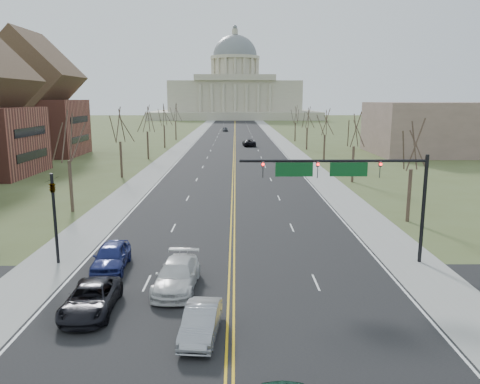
{
  "coord_description": "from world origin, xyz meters",
  "views": [
    {
      "loc": [
        0.26,
        -16.04,
        10.68
      ],
      "look_at": [
        0.62,
        22.44,
        3.0
      ],
      "focal_mm": 35.0,
      "sensor_mm": 36.0,
      "label": 1
    }
  ],
  "objects_px": {
    "car_far_nb": "(249,143)",
    "car_sb_inner_lead": "(201,322)",
    "car_sb_inner_second": "(177,275)",
    "car_sb_outer_second": "(111,256)",
    "signal_mast": "(347,177)",
    "car_sb_outer_lead": "(91,299)",
    "signal_left": "(54,209)",
    "car_far_sb": "(225,129)"
  },
  "relations": [
    {
      "from": "car_sb_inner_lead",
      "to": "car_sb_inner_second",
      "type": "xyz_separation_m",
      "value": [
        -1.76,
        5.5,
        0.1
      ]
    },
    {
      "from": "car_sb_inner_lead",
      "to": "car_far_nb",
      "type": "height_order",
      "value": "car_far_nb"
    },
    {
      "from": "car_sb_outer_second",
      "to": "car_sb_inner_second",
      "type": "bearing_deg",
      "value": -38.26
    },
    {
      "from": "car_sb_inner_lead",
      "to": "car_sb_outer_second",
      "type": "bearing_deg",
      "value": 131.01
    },
    {
      "from": "signal_left",
      "to": "car_sb_outer_second",
      "type": "xyz_separation_m",
      "value": [
        3.83,
        -1.14,
        -2.86
      ]
    },
    {
      "from": "signal_mast",
      "to": "car_sb_outer_second",
      "type": "relative_size",
      "value": 2.46
    },
    {
      "from": "signal_mast",
      "to": "car_far_sb",
      "type": "distance_m",
      "value": 127.77
    },
    {
      "from": "car_sb_outer_lead",
      "to": "car_far_nb",
      "type": "distance_m",
      "value": 85.97
    },
    {
      "from": "car_sb_inner_second",
      "to": "signal_left",
      "type": "bearing_deg",
      "value": 155.66
    },
    {
      "from": "signal_mast",
      "to": "car_sb_inner_second",
      "type": "xyz_separation_m",
      "value": [
        -10.54,
        -4.32,
        -4.95
      ]
    },
    {
      "from": "car_sb_outer_lead",
      "to": "car_far_nb",
      "type": "xyz_separation_m",
      "value": [
        10.45,
        85.33,
        0.09
      ]
    },
    {
      "from": "car_sb_inner_lead",
      "to": "car_sb_inner_second",
      "type": "distance_m",
      "value": 5.78
    },
    {
      "from": "car_sb_inner_lead",
      "to": "car_sb_outer_second",
      "type": "relative_size",
      "value": 0.87
    },
    {
      "from": "signal_mast",
      "to": "car_far_nb",
      "type": "relative_size",
      "value": 2.09
    },
    {
      "from": "car_sb_outer_lead",
      "to": "car_far_sb",
      "type": "distance_m",
      "value": 134.58
    },
    {
      "from": "signal_left",
      "to": "car_sb_outer_second",
      "type": "height_order",
      "value": "signal_left"
    },
    {
      "from": "car_sb_inner_second",
      "to": "car_far_nb",
      "type": "xyz_separation_m",
      "value": [
        6.45,
        82.36,
        0.01
      ]
    },
    {
      "from": "signal_mast",
      "to": "car_sb_outer_second",
      "type": "xyz_separation_m",
      "value": [
        -15.11,
        -1.14,
        -4.91
      ]
    },
    {
      "from": "car_far_nb",
      "to": "car_far_sb",
      "type": "xyz_separation_m",
      "value": [
        -6.53,
        49.19,
        -0.12
      ]
    },
    {
      "from": "car_sb_inner_lead",
      "to": "car_far_sb",
      "type": "xyz_separation_m",
      "value": [
        -1.85,
        137.05,
        -0.02
      ]
    },
    {
      "from": "car_sb_inner_lead",
      "to": "car_sb_inner_second",
      "type": "bearing_deg",
      "value": 112.71
    },
    {
      "from": "car_sb_inner_second",
      "to": "car_sb_inner_lead",
      "type": "bearing_deg",
      "value": -69.3
    },
    {
      "from": "car_sb_inner_second",
      "to": "car_sb_outer_lead",
      "type": "bearing_deg",
      "value": -140.48
    },
    {
      "from": "car_far_nb",
      "to": "car_sb_outer_second",
      "type": "bearing_deg",
      "value": 77.26
    },
    {
      "from": "signal_mast",
      "to": "car_sb_outer_lead",
      "type": "height_order",
      "value": "signal_mast"
    },
    {
      "from": "signal_mast",
      "to": "car_sb_inner_lead",
      "type": "xyz_separation_m",
      "value": [
        -8.78,
        -9.82,
        -5.05
      ]
    },
    {
      "from": "car_far_sb",
      "to": "car_sb_outer_second",
      "type": "bearing_deg",
      "value": -97.74
    },
    {
      "from": "signal_mast",
      "to": "car_sb_inner_lead",
      "type": "relative_size",
      "value": 2.84
    },
    {
      "from": "signal_left",
      "to": "car_sb_outer_second",
      "type": "distance_m",
      "value": 4.92
    },
    {
      "from": "signal_mast",
      "to": "car_far_nb",
      "type": "distance_m",
      "value": 78.3
    },
    {
      "from": "signal_mast",
      "to": "car_sb_inner_second",
      "type": "distance_m",
      "value": 12.43
    },
    {
      "from": "signal_left",
      "to": "car_sb_outer_lead",
      "type": "xyz_separation_m",
      "value": [
        4.4,
        -7.3,
        -2.99
      ]
    },
    {
      "from": "car_sb_outer_lead",
      "to": "car_sb_outer_second",
      "type": "xyz_separation_m",
      "value": [
        -0.57,
        6.16,
        0.13
      ]
    },
    {
      "from": "car_far_nb",
      "to": "car_far_sb",
      "type": "height_order",
      "value": "car_far_nb"
    },
    {
      "from": "signal_mast",
      "to": "car_sb_outer_lead",
      "type": "xyz_separation_m",
      "value": [
        -14.54,
        -7.29,
        -5.04
      ]
    },
    {
      "from": "car_sb_inner_lead",
      "to": "car_sb_inner_second",
      "type": "height_order",
      "value": "car_sb_inner_second"
    },
    {
      "from": "car_sb_outer_lead",
      "to": "car_sb_inner_second",
      "type": "relative_size",
      "value": 0.93
    },
    {
      "from": "car_far_nb",
      "to": "car_sb_inner_lead",
      "type": "bearing_deg",
      "value": 82.13
    },
    {
      "from": "car_sb_outer_lead",
      "to": "car_far_sb",
      "type": "xyz_separation_m",
      "value": [
        3.91,
        134.52,
        -0.03
      ]
    },
    {
      "from": "car_sb_outer_lead",
      "to": "car_sb_inner_second",
      "type": "xyz_separation_m",
      "value": [
        4.0,
        2.97,
        0.09
      ]
    },
    {
      "from": "car_sb_inner_lead",
      "to": "car_sb_outer_lead",
      "type": "height_order",
      "value": "car_sb_outer_lead"
    },
    {
      "from": "car_sb_inner_second",
      "to": "car_far_sb",
      "type": "relative_size",
      "value": 1.37
    }
  ]
}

